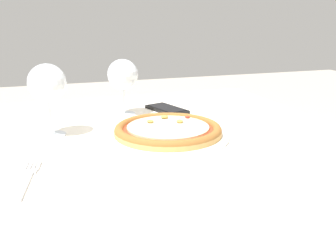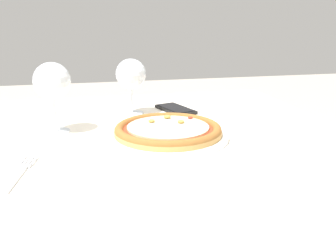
# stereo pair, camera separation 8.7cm
# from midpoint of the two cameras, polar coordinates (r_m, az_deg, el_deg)

# --- Properties ---
(dining_table) EXTENTS (1.10, 1.08, 0.71)m
(dining_table) POSITION_cam_midpoint_polar(r_m,az_deg,el_deg) (0.91, -1.96, -7.63)
(dining_table) COLOR #997047
(dining_table) RESTS_ON ground_plane
(pizza_plate) EXTENTS (0.29, 0.29, 0.04)m
(pizza_plate) POSITION_cam_midpoint_polar(r_m,az_deg,el_deg) (0.91, 2.75, -0.83)
(pizza_plate) COLOR white
(pizza_plate) RESTS_ON dining_table
(fork) EXTENTS (0.05, 0.17, 0.00)m
(fork) POSITION_cam_midpoint_polar(r_m,az_deg,el_deg) (0.75, -18.54, -6.73)
(fork) COLOR silver
(fork) RESTS_ON dining_table
(wine_glass_far_left) EXTENTS (0.09, 0.09, 0.18)m
(wine_glass_far_left) POSITION_cam_midpoint_polar(r_m,az_deg,el_deg) (0.95, -14.79, 6.44)
(wine_glass_far_left) COLOR silver
(wine_glass_far_left) RESTS_ON dining_table
(wine_glass_far_right) EXTENTS (0.09, 0.09, 0.17)m
(wine_glass_far_right) POSITION_cam_midpoint_polar(r_m,az_deg,el_deg) (1.11, -3.44, 7.73)
(wine_glass_far_right) COLOR silver
(wine_glass_far_right) RESTS_ON dining_table
(cell_phone) EXTENTS (0.11, 0.16, 0.01)m
(cell_phone) POSITION_cam_midpoint_polar(r_m,az_deg,el_deg) (1.17, 3.27, 2.55)
(cell_phone) COLOR black
(cell_phone) RESTS_ON dining_table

